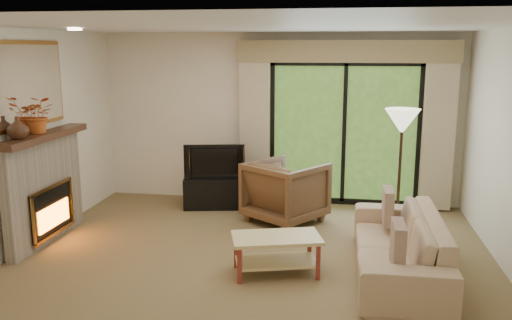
% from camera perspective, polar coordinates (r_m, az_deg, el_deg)
% --- Properties ---
extents(floor, '(5.50, 5.50, 0.00)m').
position_cam_1_polar(floor, '(6.30, -0.45, -10.39)').
color(floor, olive).
rests_on(floor, ground).
extents(ceiling, '(5.50, 5.50, 0.00)m').
position_cam_1_polar(ceiling, '(5.84, -0.49, 13.95)').
color(ceiling, silver).
rests_on(ceiling, ground).
extents(wall_back, '(5.00, 0.00, 5.00)m').
position_cam_1_polar(wall_back, '(8.38, 2.44, 4.37)').
color(wall_back, silver).
rests_on(wall_back, ground).
extents(wall_front, '(5.00, 0.00, 5.00)m').
position_cam_1_polar(wall_front, '(3.57, -7.32, -5.92)').
color(wall_front, silver).
rests_on(wall_front, ground).
extents(wall_left, '(0.00, 5.00, 5.00)m').
position_cam_1_polar(wall_left, '(6.95, -23.44, 1.86)').
color(wall_left, silver).
rests_on(wall_left, ground).
extents(fireplace, '(0.24, 1.70, 1.37)m').
position_cam_1_polar(fireplace, '(7.17, -21.38, -2.72)').
color(fireplace, gray).
rests_on(fireplace, floor).
extents(mirror, '(0.07, 1.45, 1.02)m').
position_cam_1_polar(mirror, '(7.03, -22.76, 7.37)').
color(mirror, '#B37F3E').
rests_on(mirror, wall_left).
extents(sliding_door, '(2.26, 0.10, 2.16)m').
position_cam_1_polar(sliding_door, '(8.30, 9.26, 2.76)').
color(sliding_door, black).
rests_on(sliding_door, floor).
extents(curtain_left, '(0.45, 0.18, 2.35)m').
position_cam_1_polar(curtain_left, '(8.29, -0.11, 3.60)').
color(curtain_left, tan).
rests_on(curtain_left, floor).
extents(curtain_right, '(0.45, 0.18, 2.35)m').
position_cam_1_polar(curtain_right, '(8.29, 18.66, 2.98)').
color(curtain_right, tan).
rests_on(curtain_right, floor).
extents(cornice, '(3.20, 0.24, 0.32)m').
position_cam_1_polar(cornice, '(8.11, 9.54, 11.20)').
color(cornice, '#937E54').
rests_on(cornice, wall_back).
extents(media_console, '(0.99, 0.60, 0.46)m').
position_cam_1_polar(media_console, '(8.22, -4.33, -3.40)').
color(media_console, black).
rests_on(media_console, floor).
extents(tv, '(0.90, 0.30, 0.52)m').
position_cam_1_polar(tv, '(8.10, -4.39, -0.05)').
color(tv, black).
rests_on(tv, media_console).
extents(armchair, '(1.29, 1.29, 0.86)m').
position_cam_1_polar(armchair, '(7.50, 3.14, -3.32)').
color(armchair, brown).
rests_on(armchair, floor).
extents(sofa, '(0.88, 2.23, 0.65)m').
position_cam_1_polar(sofa, '(6.02, 14.77, -8.59)').
color(sofa, tan).
rests_on(sofa, floor).
extents(pillow_near, '(0.11, 0.42, 0.42)m').
position_cam_1_polar(pillow_near, '(5.33, 14.71, -8.63)').
color(pillow_near, '#4E3320').
rests_on(pillow_near, sofa).
extents(pillow_far, '(0.11, 0.42, 0.41)m').
position_cam_1_polar(pillow_far, '(6.55, 13.71, -4.75)').
color(pillow_far, '#4E3320').
rests_on(pillow_far, sofa).
extents(coffee_table, '(1.04, 0.75, 0.42)m').
position_cam_1_polar(coffee_table, '(5.86, 2.14, -9.94)').
color(coffee_table, '#D7BF7E').
rests_on(coffee_table, floor).
extents(floor_lamp, '(0.53, 0.53, 1.63)m').
position_cam_1_polar(floor_lamp, '(7.10, 14.86, -1.34)').
color(floor_lamp, '#FFF8CF').
rests_on(floor_lamp, floor).
extents(vase, '(0.30, 0.30, 0.26)m').
position_cam_1_polar(vase, '(6.62, -23.80, 3.12)').
color(vase, '#402416').
rests_on(vase, fireplace).
extents(branches, '(0.49, 0.45, 0.44)m').
position_cam_1_polar(branches, '(6.97, -21.97, 4.42)').
color(branches, '#B9521D').
rests_on(branches, fireplace).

